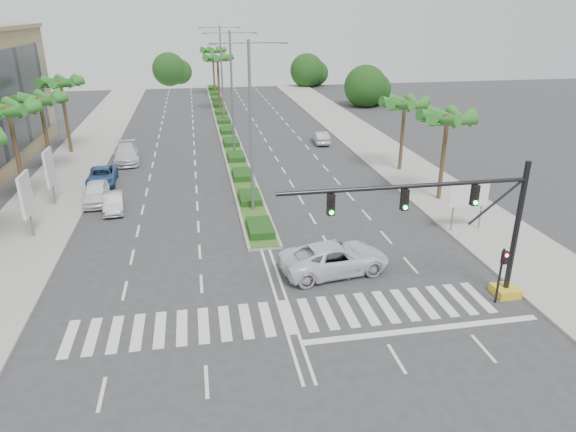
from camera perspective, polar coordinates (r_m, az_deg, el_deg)
The scene contains 26 objects.
ground at distance 25.22m, azimuth -0.08°, elevation -11.13°, with size 160.00×160.00×0.00m, color #333335.
footpath_right at distance 47.03m, azimuth 13.96°, elevation 4.36°, with size 6.00×120.00×0.15m, color gray.
footpath_left at distance 44.52m, azimuth -24.69°, elevation 1.96°, with size 6.00×120.00×0.15m, color gray.
median at distance 67.30m, azimuth -7.06°, elevation 10.06°, with size 2.20×75.00×0.20m, color gray.
median_grass at distance 67.28m, azimuth -7.06°, elevation 10.16°, with size 1.80×75.00×0.04m, color #30591E.
signal_gantry at distance 26.62m, azimuth 19.97°, elevation -2.23°, with size 12.60×1.20×7.20m.
pedestrian_signal at distance 27.36m, azimuth 22.70°, elevation -5.26°, with size 0.28×0.36×3.00m.
direction_sign at distance 35.42m, azimuth 19.48°, elevation 2.02°, with size 2.70×0.11×3.40m.
billboard_near at distance 36.16m, azimuth -27.10°, elevation 2.08°, with size 0.18×2.10×4.35m.
billboard_far at distance 41.67m, azimuth -24.99°, elevation 4.84°, with size 0.18×2.10×4.35m.
palm_left_mid at distance 41.37m, azimuth -28.61°, elevation 10.02°, with size 4.57×4.68×7.95m.
palm_left_far at distance 49.04m, azimuth -25.83°, elevation 11.29°, with size 4.57×4.68×7.35m.
palm_left_end at distance 56.67m, azimuth -23.94°, elevation 13.15°, with size 4.57×4.68×7.75m.
palm_right_near at distance 40.02m, azimuth 17.28°, elevation 10.08°, with size 4.57×4.68×7.05m.
palm_right_far at distance 47.19m, azimuth 12.84°, elevation 11.83°, with size 4.57×4.68×6.75m.
palm_median_a at distance 76.17m, azimuth -7.84°, elevation 16.78°, with size 4.57×4.68×8.05m.
palm_median_b at distance 91.11m, azimuth -8.37°, elevation 17.57°, with size 4.57×4.68×8.05m.
streetlight_near at distance 35.68m, azimuth -4.18°, elevation 10.64°, with size 5.10×0.25×12.00m.
streetlight_mid at distance 51.41m, azimuth -6.26°, elevation 14.04°, with size 5.10×0.25×12.00m.
streetlight_far at distance 67.26m, azimuth -7.39°, elevation 15.83°, with size 5.10×0.25×12.00m.
car_parked_a at distance 41.83m, azimuth -20.56°, elevation 2.43°, with size 1.86×4.63×1.58m, color white.
car_parked_b at distance 39.76m, azimuth -18.84°, elevation 1.46°, with size 1.37×3.94×1.30m, color silver.
car_parked_c at distance 46.32m, azimuth -19.96°, elevation 4.20°, with size 2.27×4.92×1.37m, color #2D558B.
car_parked_d at distance 52.43m, azimuth -17.55°, elevation 6.63°, with size 2.31×5.67×1.65m, color silver.
car_crossing at distance 28.91m, azimuth 5.21°, elevation -4.67°, with size 2.85×6.18×1.72m, color white.
car_right at distance 57.43m, azimuth 3.65°, elevation 8.73°, with size 1.44×4.13×1.36m, color silver.
Camera 1 is at (-3.77, -20.80, 13.76)m, focal length 32.00 mm.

